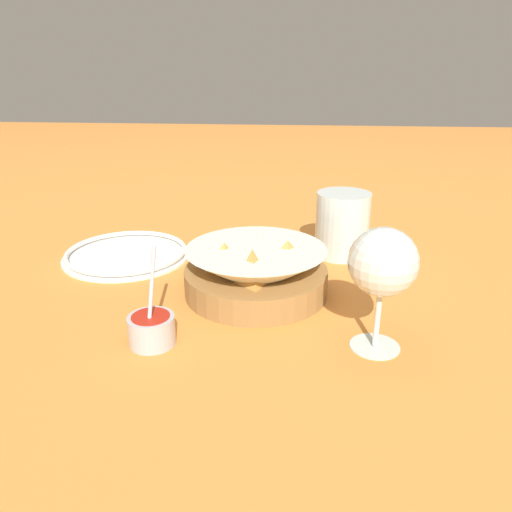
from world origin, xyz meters
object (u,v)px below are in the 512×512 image
Objects in this scene: sauce_cup at (152,328)px; beer_mug at (342,226)px; side_plate at (127,253)px; food_basket at (256,273)px; wine_glass at (383,266)px.

beer_mug is at bearing -37.77° from sauce_cup.
beer_mug is at bearing -82.57° from side_plate.
beer_mug reaches higher than food_basket.
beer_mug is (0.32, -0.25, 0.03)m from sauce_cup.
beer_mug is at bearing 3.69° from wine_glass.
wine_glass is (0.01, -0.27, 0.09)m from sauce_cup.
food_basket is 0.22m from wine_glass.
sauce_cup is 0.30m from side_plate.
food_basket is 1.39× the size of wine_glass.
wine_glass reaches higher than side_plate.
sauce_cup is 0.84× the size of beer_mug.
wine_glass is 0.31m from beer_mug.
food_basket is 0.27m from side_plate.
sauce_cup reaches higher than food_basket.
sauce_cup is 0.76× the size of wine_glass.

